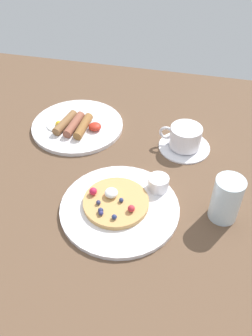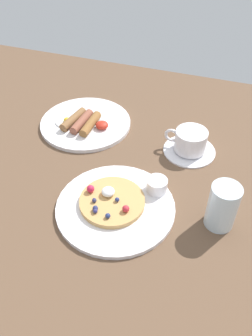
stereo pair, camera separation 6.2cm
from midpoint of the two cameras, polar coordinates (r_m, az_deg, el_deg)
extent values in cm
cube|color=brown|center=(88.25, -3.06, -3.03)|extent=(196.26, 124.10, 3.00)
cylinder|color=white|center=(80.75, 0.49, -6.45)|extent=(27.20, 27.20, 1.07)
cylinder|color=tan|center=(80.39, -0.05, -5.52)|extent=(15.02, 15.02, 1.21)
sphere|color=navy|center=(79.25, 0.80, -5.22)|extent=(1.05, 1.05, 1.05)
sphere|color=navy|center=(76.15, -0.62, -7.83)|extent=(1.14, 1.14, 1.14)
sphere|color=navy|center=(77.54, -2.71, -6.61)|extent=(1.22, 1.22, 1.22)
sphere|color=navy|center=(79.22, -2.93, -5.32)|extent=(1.05, 1.05, 1.05)
sphere|color=#CB2144|center=(81.18, -3.60, -3.46)|extent=(1.79, 1.79, 1.79)
sphere|color=navy|center=(81.24, -0.51, -3.62)|extent=(1.18, 1.18, 1.18)
sphere|color=#C02A36|center=(77.18, 2.28, -6.69)|extent=(1.59, 1.59, 1.59)
sphere|color=navy|center=(77.13, -2.70, -7.05)|extent=(1.06, 1.06, 1.06)
ellipsoid|color=white|center=(80.37, -0.72, -3.93)|extent=(3.05, 3.05, 1.83)
cylinder|color=white|center=(83.07, 7.15, -2.86)|extent=(4.98, 4.98, 3.33)
cylinder|color=#542A13|center=(82.60, 7.19, -2.54)|extent=(4.08, 4.08, 0.40)
cylinder|color=white|center=(105.52, -4.88, 7.21)|extent=(26.61, 26.61, 1.15)
cylinder|color=brown|center=(101.91, -4.05, 7.07)|extent=(2.71, 10.23, 2.46)
cylinder|color=brown|center=(103.07, -5.46, 7.43)|extent=(3.25, 10.33, 2.46)
cylinder|color=brown|center=(104.28, -6.84, 7.78)|extent=(4.30, 10.45, 2.46)
ellipsoid|color=white|center=(105.06, -7.82, 7.35)|extent=(7.15, 6.08, 0.60)
sphere|color=yellow|center=(104.78, -7.85, 7.57)|extent=(2.00, 2.00, 2.00)
ellipsoid|color=red|center=(101.71, -2.18, 6.91)|extent=(3.63, 3.63, 2.00)
cylinder|color=white|center=(97.56, 12.01, 2.79)|extent=(14.04, 14.04, 0.89)
cylinder|color=white|center=(95.50, 12.29, 4.32)|extent=(8.48, 8.48, 5.76)
torus|color=white|center=(95.85, 9.27, 5.18)|extent=(4.05, 0.93, 4.03)
cylinder|color=#9B7D59|center=(94.40, 12.45, 5.19)|extent=(7.21, 7.21, 0.46)
cylinder|color=silver|center=(77.99, 17.59, -6.03)|extent=(6.39, 6.39, 10.91)
camera|label=1|loc=(0.03, -87.91, 1.93)|focal=37.64mm
camera|label=2|loc=(0.03, 92.09, -1.93)|focal=37.64mm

